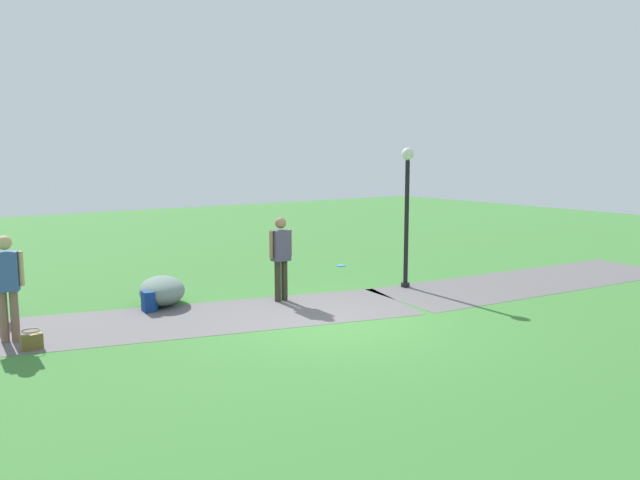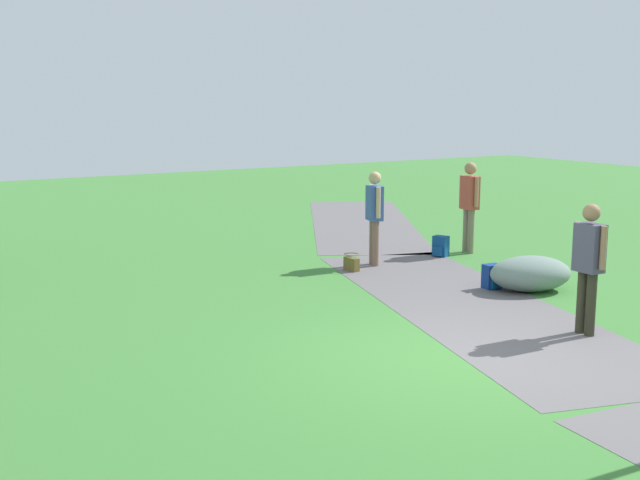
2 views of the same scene
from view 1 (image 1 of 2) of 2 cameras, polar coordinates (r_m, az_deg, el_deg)
name	(u,v)px [view 1 (image 1 of 2)]	position (r m, az deg, el deg)	size (l,w,h in m)	color
ground_plane	(335,322)	(11.32, 1.38, -7.54)	(48.00, 48.00, 0.00)	#3D7935
footpath_segment_near	(533,281)	(15.70, 18.89, -3.57)	(8.20, 3.21, 0.01)	#5F5A5D
footpath_segment_mid	(203,318)	(11.80, -10.66, -7.01)	(8.35, 4.43, 0.01)	#5F5A5D
lamp_post	(407,201)	(14.07, 7.95, 3.56)	(0.28, 0.28, 3.14)	black
lawn_boulder	(162,291)	(12.96, -14.26, -4.50)	(1.29, 1.56, 0.57)	slate
woman_with_handbag	(7,281)	(11.13, -26.72, -3.33)	(0.50, 0.34, 1.73)	#795B4D
man_near_boulder	(281,253)	(12.73, -3.61, -1.16)	(0.52, 0.25, 1.73)	#2E2D1F
handbag_on_grass	(32,341)	(10.76, -24.87, -8.35)	(0.33, 0.30, 0.31)	brown
backpack_by_boulder	(149,302)	(12.46, -15.40, -5.47)	(0.28, 0.30, 0.40)	navy
frisbee_on_grass	(341,266)	(16.84, 1.90, -2.35)	(0.25, 0.25, 0.02)	#3F93E1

